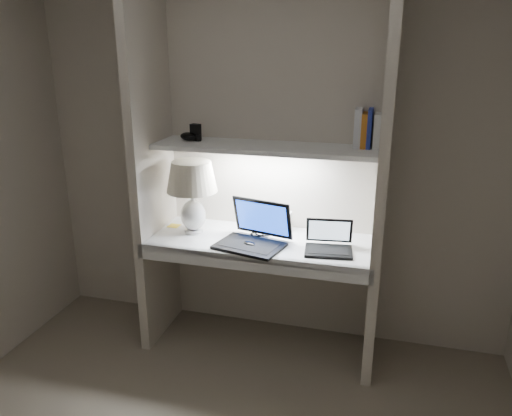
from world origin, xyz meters
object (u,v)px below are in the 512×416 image
(laptop_netbook, at_px, (329,244))
(speaker, at_px, (285,221))
(table_lamp, at_px, (192,185))
(book_row, at_px, (373,129))
(laptop_main, at_px, (254,235))

(laptop_netbook, relative_size, speaker, 2.41)
(table_lamp, distance_m, book_row, 1.19)
(laptop_main, height_order, laptop_netbook, laptop_main)
(table_lamp, bearing_deg, laptop_main, -11.72)
(table_lamp, xyz_separation_m, speaker, (0.58, 0.19, -0.26))
(table_lamp, distance_m, laptop_netbook, 0.95)
(table_lamp, relative_size, laptop_netbook, 1.56)
(table_lamp, height_order, speaker, table_lamp)
(laptop_netbook, distance_m, book_row, 0.74)
(laptop_netbook, xyz_separation_m, speaker, (-0.33, 0.26, 0.02))
(laptop_main, xyz_separation_m, laptop_netbook, (0.46, 0.02, -0.02))
(laptop_netbook, bearing_deg, laptop_main, 176.08)
(table_lamp, relative_size, speaker, 3.76)
(laptop_main, relative_size, laptop_netbook, 1.52)
(table_lamp, xyz_separation_m, laptop_main, (0.44, -0.09, -0.27))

